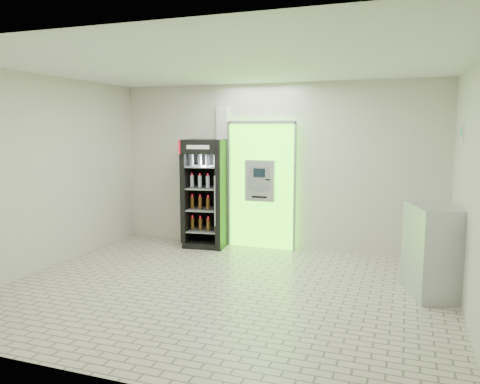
% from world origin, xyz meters
% --- Properties ---
extents(ground, '(6.00, 6.00, 0.00)m').
position_xyz_m(ground, '(0.00, 0.00, 0.00)').
color(ground, beige).
rests_on(ground, ground).
extents(room_shell, '(6.00, 6.00, 6.00)m').
position_xyz_m(room_shell, '(0.00, 0.00, 1.84)').
color(room_shell, beige).
rests_on(room_shell, ground).
extents(atm_assembly, '(1.30, 0.24, 2.33)m').
position_xyz_m(atm_assembly, '(-0.20, 2.41, 1.17)').
color(atm_assembly, '#50FF17').
rests_on(atm_assembly, ground).
extents(pillar, '(0.22, 0.11, 2.60)m').
position_xyz_m(pillar, '(-0.98, 2.45, 1.30)').
color(pillar, silver).
rests_on(pillar, ground).
extents(beverage_cooler, '(0.83, 0.77, 1.99)m').
position_xyz_m(beverage_cooler, '(-1.20, 2.17, 0.96)').
color(beverage_cooler, black).
rests_on(beverage_cooler, ground).
extents(steel_cabinet, '(0.85, 1.04, 1.20)m').
position_xyz_m(steel_cabinet, '(2.69, 0.73, 0.60)').
color(steel_cabinet, '#B0B3B8').
rests_on(steel_cabinet, ground).
extents(exit_sign, '(0.02, 0.22, 0.26)m').
position_xyz_m(exit_sign, '(2.99, 1.40, 2.12)').
color(exit_sign, white).
rests_on(exit_sign, room_shell).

